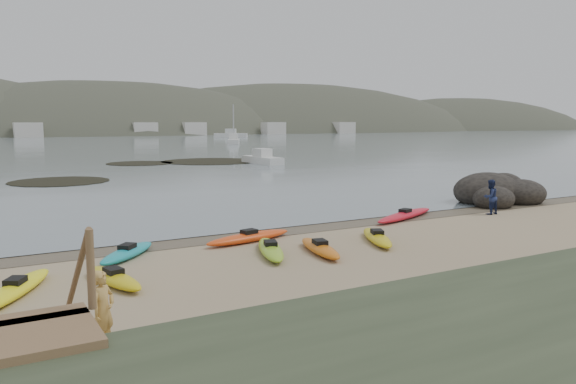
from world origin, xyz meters
TOP-DOWN VIEW (x-y plane):
  - ground at (0.00, 0.00)m, footprint 600.00×600.00m
  - wet_sand at (0.00, -0.30)m, footprint 60.00×60.00m
  - stairs at (-11.00, -11.62)m, footprint 1.50×2.70m
  - kayaks at (-2.73, -3.07)m, footprint 19.81×6.64m
  - person_west at (-9.34, -9.07)m, footprint 0.68×0.65m
  - person_east at (10.00, -1.86)m, footprint 0.81×0.64m
  - rock_cluster at (13.62, 0.67)m, footprint 5.53×4.11m
  - kelp_mats at (5.85, 34.10)m, footprint 26.09×22.54m
  - moored_boats at (1.56, 86.34)m, footprint 105.34×94.60m
  - far_hills at (39.38, 193.97)m, footprint 550.00×135.00m
  - far_town at (6.00, 145.00)m, footprint 199.00×5.00m

SIDE VIEW (x-z plane):
  - far_hills at x=39.38m, z-range -55.93..24.07m
  - ground at x=0.00m, z-range 0.00..0.00m
  - wet_sand at x=0.00m, z-range 0.00..0.00m
  - kelp_mats at x=5.85m, z-range 0.01..0.05m
  - kayaks at x=-2.73m, z-range 0.00..0.34m
  - rock_cluster at x=13.62m, z-range -0.73..1.27m
  - moored_boats at x=1.56m, z-range -0.10..1.28m
  - person_west at x=-9.34m, z-range 0.00..1.57m
  - person_east at x=10.00m, z-range 0.00..1.66m
  - stairs at x=-11.00m, z-range 0.00..2.10m
  - far_town at x=6.00m, z-range 0.00..4.00m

